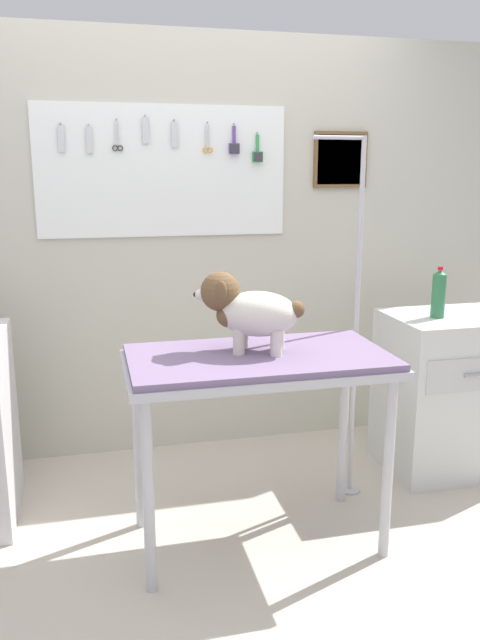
{
  "coord_description": "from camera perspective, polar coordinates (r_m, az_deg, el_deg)",
  "views": [
    {
      "loc": [
        -0.52,
        -2.21,
        1.58
      ],
      "look_at": [
        0.06,
        0.21,
        0.99
      ],
      "focal_mm": 35.44,
      "sensor_mm": 36.0,
      "label": 1
    }
  ],
  "objects": [
    {
      "name": "dog",
      "position": [
        2.58,
        0.65,
        0.94
      ],
      "size": [
        0.45,
        0.32,
        0.33
      ],
      "color": "silver",
      "rests_on": "grooming_table"
    },
    {
      "name": "ground",
      "position": [
        2.78,
        -0.21,
        -21.86
      ],
      "size": [
        4.4,
        4.0,
        0.04
      ],
      "primitive_type": "cube",
      "color": "#BFB4A2"
    },
    {
      "name": "cabinet_right",
      "position": [
        3.59,
        18.39,
        -6.18
      ],
      "size": [
        0.68,
        0.54,
        0.85
      ],
      "color": "silver",
      "rests_on": "ground"
    },
    {
      "name": "grooming_table",
      "position": [
        2.61,
        1.68,
        -4.95
      ],
      "size": [
        1.09,
        0.59,
        0.85
      ],
      "color": "#B7B7BC",
      "rests_on": "ground"
    },
    {
      "name": "grooming_arm",
      "position": [
        3.06,
        10.26,
        -1.42
      ],
      "size": [
        0.3,
        0.11,
        1.73
      ],
      "color": "#B7B7BC",
      "rests_on": "ground"
    },
    {
      "name": "rear_wall_panel",
      "position": [
        3.55,
        -5.0,
        6.52
      ],
      "size": [
        4.0,
        0.11,
        2.3
      ],
      "color": "beige",
      "rests_on": "ground"
    },
    {
      "name": "soda_bottle",
      "position": [
        3.37,
        17.49,
        2.26
      ],
      "size": [
        0.07,
        0.07,
        0.26
      ],
      "color": "#2C6D42",
      "rests_on": "cabinet_right"
    }
  ]
}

